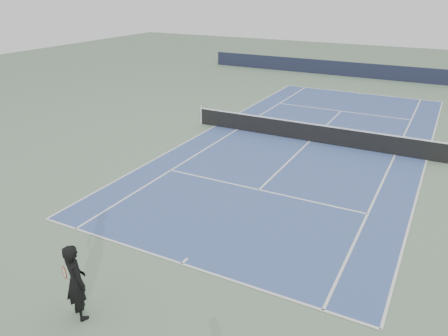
% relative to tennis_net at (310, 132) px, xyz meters
% --- Properties ---
extents(ground, '(80.00, 80.00, 0.00)m').
position_rel_tennis_net_xyz_m(ground, '(0.00, 0.00, -0.50)').
color(ground, slate).
extents(court_surface, '(10.97, 23.77, 0.01)m').
position_rel_tennis_net_xyz_m(court_surface, '(0.00, 0.00, -0.50)').
color(court_surface, '#3D5591').
rests_on(court_surface, ground).
extents(tennis_net, '(12.90, 0.10, 1.07)m').
position_rel_tennis_net_xyz_m(tennis_net, '(0.00, 0.00, 0.00)').
color(tennis_net, silver).
rests_on(tennis_net, ground).
extents(windscreen_far, '(30.00, 0.25, 1.20)m').
position_rel_tennis_net_xyz_m(windscreen_far, '(0.00, 17.88, 0.10)').
color(windscreen_far, black).
rests_on(windscreen_far, ground).
extents(tennis_player, '(0.90, 0.77, 1.98)m').
position_rel_tennis_net_xyz_m(tennis_player, '(-1.02, -14.77, 0.48)').
color(tennis_player, black).
rests_on(tennis_player, ground).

